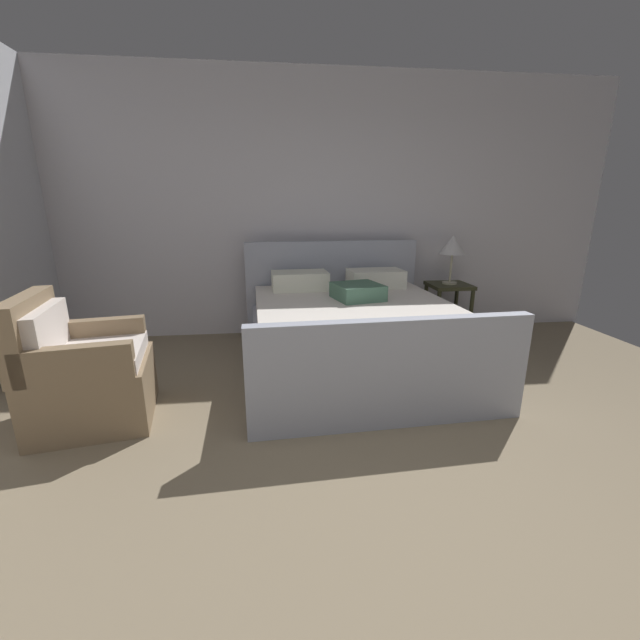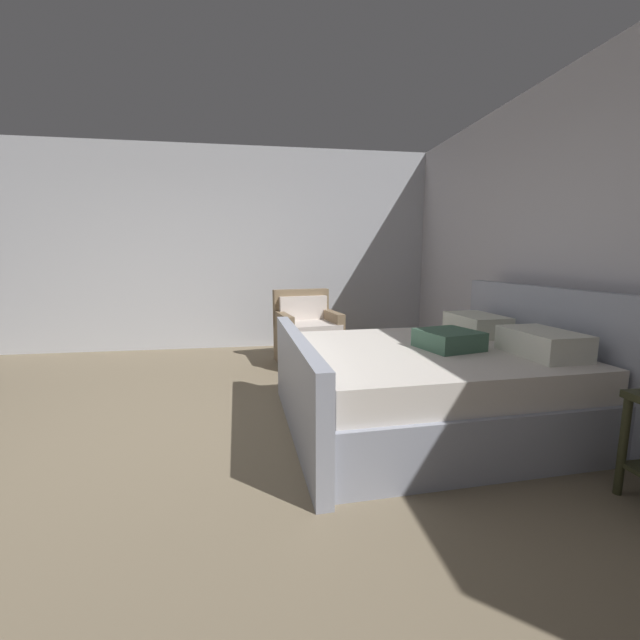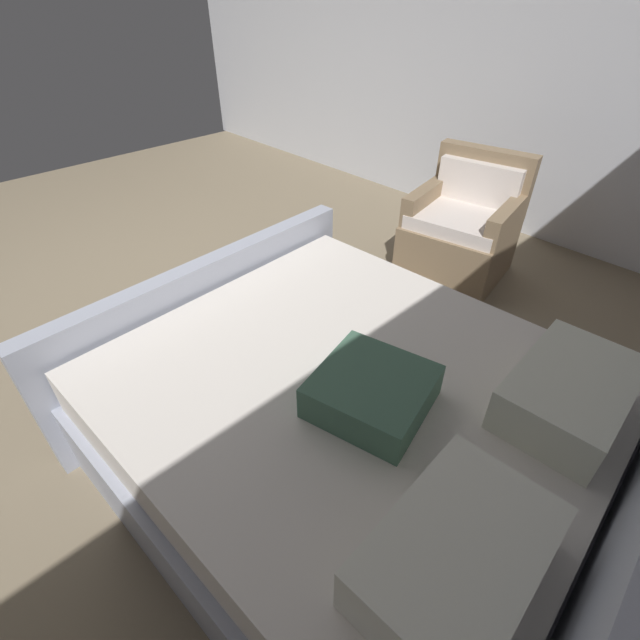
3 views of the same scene
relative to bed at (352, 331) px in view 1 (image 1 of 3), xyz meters
The scene contains 6 objects.
ground_plane 2.17m from the bed, 88.35° to the right, with size 6.14×6.60×0.02m, color #7F7057.
wall_back 1.63m from the bed, 87.13° to the left, with size 6.26×0.12×2.83m, color silver.
bed is the anchor object (origin of this frame).
nightstand_right 1.52m from the bed, 33.15° to the left, with size 0.44×0.44×0.60m.
table_lamp_right 1.66m from the bed, 33.15° to the left, with size 0.29×0.29×0.53m.
armchair 2.12m from the bed, 159.87° to the right, with size 0.84×0.84×0.90m.
Camera 1 is at (-0.76, -1.28, 1.44)m, focal length 22.51 mm.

